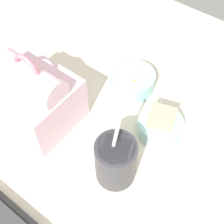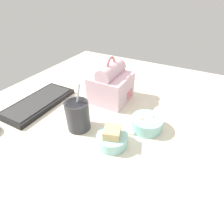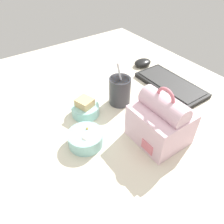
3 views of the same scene
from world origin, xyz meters
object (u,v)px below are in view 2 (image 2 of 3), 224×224
object	(u,v)px
keyboard	(39,102)
lunch_bag	(111,85)
bento_bowl_snacks	(146,123)
soup_cup	(78,115)
bento_bowl_sandwich	(112,138)

from	to	relation	value
keyboard	lunch_bag	world-z (taller)	lunch_bag
bento_bowl_snacks	soup_cup	bearing A→B (deg)	117.16
keyboard	bento_bowl_sandwich	world-z (taller)	bento_bowl_sandwich
keyboard	soup_cup	size ratio (longest dim) A/B	1.69
soup_cup	lunch_bag	bearing A→B (deg)	-2.60
bento_bowl_sandwich	bento_bowl_snacks	world-z (taller)	bento_bowl_sandwich
bento_bowl_sandwich	bento_bowl_snacks	size ratio (longest dim) A/B	0.91
lunch_bag	keyboard	bearing A→B (deg)	125.95
keyboard	lunch_bag	size ratio (longest dim) A/B	1.56
soup_cup	bento_bowl_sandwich	xyz separation A→B (cm)	(-1.59, -14.39, -3.18)
lunch_bag	soup_cup	size ratio (longest dim) A/B	1.08
keyboard	bento_bowl_sandwich	distance (cm)	39.36
keyboard	bento_bowl_snacks	distance (cm)	46.59
lunch_bag	bento_bowl_snacks	world-z (taller)	lunch_bag
bento_bowl_sandwich	keyboard	bearing A→B (deg)	82.04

